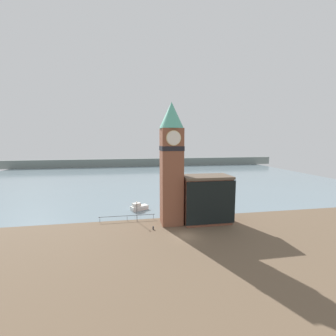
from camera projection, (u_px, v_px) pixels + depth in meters
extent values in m
plane|color=brown|center=(186.00, 236.00, 40.50)|extent=(160.00, 160.00, 0.00)
cube|color=gray|center=(150.00, 176.00, 109.04)|extent=(160.00, 120.00, 0.00)
cube|color=slate|center=(144.00, 162.00, 147.82)|extent=(180.00, 3.00, 5.00)
cube|color=#333338|center=(127.00, 216.00, 48.24)|extent=(11.96, 0.08, 0.08)
cylinder|color=#333338|center=(100.00, 220.00, 47.33)|extent=(0.07, 0.07, 1.05)
cylinder|color=#333338|center=(127.00, 218.00, 48.31)|extent=(0.07, 0.07, 1.05)
cylinder|color=#333338|center=(153.00, 217.00, 49.29)|extent=(0.07, 0.07, 1.05)
cube|color=brown|center=(171.00, 177.00, 45.68)|extent=(4.25, 4.25, 19.53)
cube|color=black|center=(171.00, 148.00, 44.96)|extent=(4.37, 4.37, 0.90)
cylinder|color=tan|center=(174.00, 138.00, 42.57)|extent=(2.91, 0.12, 2.91)
cylinder|color=silver|center=(174.00, 138.00, 42.49)|extent=(2.65, 0.12, 2.65)
cylinder|color=tan|center=(182.00, 138.00, 45.08)|extent=(0.12, 2.91, 2.91)
cylinder|color=silver|center=(183.00, 138.00, 45.09)|extent=(0.12, 2.65, 2.65)
cone|color=#51A88E|center=(172.00, 115.00, 44.14)|extent=(4.89, 4.89, 5.11)
cube|color=brown|center=(206.00, 200.00, 47.13)|extent=(9.57, 5.52, 9.42)
cube|color=brown|center=(207.00, 177.00, 46.52)|extent=(9.97, 5.92, 0.50)
cube|color=black|center=(211.00, 203.00, 44.27)|extent=(10.07, 0.30, 8.66)
cube|color=silver|center=(139.00, 208.00, 55.72)|extent=(4.63, 3.45, 1.03)
cube|color=silver|center=(136.00, 205.00, 55.17)|extent=(2.24, 1.95, 0.80)
cylinder|color=#2D2D33|center=(153.00, 228.00, 43.50)|extent=(0.28, 0.28, 0.50)
sphere|color=#2D2D33|center=(153.00, 227.00, 43.47)|extent=(0.30, 0.30, 0.30)
cylinder|color=black|center=(137.00, 212.00, 47.55)|extent=(0.10, 0.10, 4.15)
sphere|color=silver|center=(137.00, 202.00, 47.28)|extent=(0.32, 0.32, 0.32)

